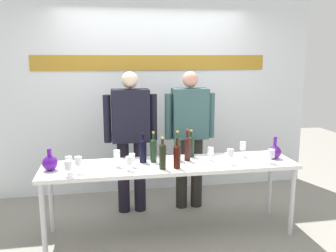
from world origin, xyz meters
name	(u,v)px	position (x,y,z in m)	size (l,w,h in m)	color
ground_plane	(170,233)	(0.00, 0.00, 0.00)	(10.00, 10.00, 0.00)	gray
back_wall	(152,84)	(0.00, 1.38, 1.50)	(4.49, 0.11, 3.00)	white
display_table	(171,169)	(0.00, 0.00, 0.72)	(2.62, 0.62, 0.78)	white
decanter_blue_left	(50,163)	(-1.20, -0.02, 0.86)	(0.15, 0.15, 0.22)	#4C128A
decanter_blue_right	(274,152)	(1.14, -0.02, 0.86)	(0.14, 0.14, 0.24)	#501B85
presenter_left	(131,133)	(-0.36, 0.65, 0.98)	(0.63, 0.22, 1.70)	black
presenter_right	(190,131)	(0.36, 0.65, 0.98)	(0.62, 0.22, 1.70)	black
wine_bottle_0	(191,145)	(0.27, 0.22, 0.91)	(0.07, 0.07, 0.30)	black
wine_bottle_1	(177,148)	(0.09, 0.11, 0.91)	(0.07, 0.07, 0.32)	#224124
wine_bottle_2	(187,147)	(0.20, 0.08, 0.92)	(0.07, 0.07, 0.34)	#361512
wine_bottle_3	(153,149)	(-0.17, 0.09, 0.91)	(0.07, 0.07, 0.32)	#1A321D
wine_bottle_4	(177,156)	(0.03, -0.16, 0.91)	(0.07, 0.07, 0.31)	#340B05
wine_bottle_5	(143,150)	(-0.28, 0.10, 0.91)	(0.08, 0.08, 0.32)	black
wine_bottle_6	(163,155)	(-0.11, -0.16, 0.92)	(0.07, 0.07, 0.32)	black
wine_glass_left_0	(117,155)	(-0.55, 0.00, 0.90)	(0.07, 0.07, 0.17)	white
wine_glass_left_1	(68,166)	(-1.00, -0.24, 0.89)	(0.07, 0.07, 0.15)	white
wine_glass_left_2	(78,161)	(-0.92, -0.16, 0.90)	(0.07, 0.07, 0.16)	white
wine_glass_left_3	(69,161)	(-1.01, -0.13, 0.89)	(0.07, 0.07, 0.16)	white
wine_glass_left_4	(132,158)	(-0.40, -0.05, 0.88)	(0.06, 0.06, 0.14)	white
wine_glass_left_5	(129,161)	(-0.44, -0.16, 0.88)	(0.07, 0.07, 0.14)	white
wine_glass_right_0	(271,154)	(1.02, -0.18, 0.88)	(0.07, 0.07, 0.15)	white
wine_glass_right_1	(230,153)	(0.60, -0.13, 0.89)	(0.07, 0.07, 0.16)	white
wine_glass_right_2	(243,146)	(0.83, 0.12, 0.90)	(0.06, 0.06, 0.17)	white
wine_glass_right_3	(211,151)	(0.44, 0.04, 0.88)	(0.07, 0.07, 0.14)	white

